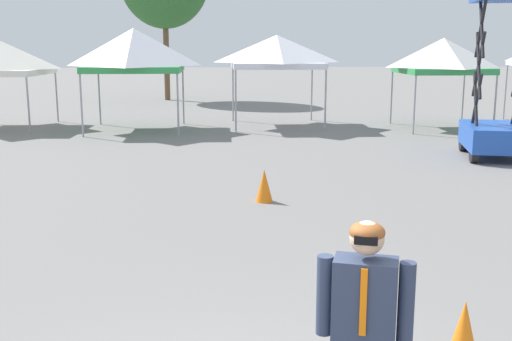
{
  "coord_description": "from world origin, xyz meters",
  "views": [
    {
      "loc": [
        -0.13,
        -3.99,
        2.92
      ],
      "look_at": [
        0.44,
        3.87,
        1.3
      ],
      "focal_mm": 43.91,
      "sensor_mm": 36.0,
      "label": 1
    }
  ],
  "objects_px": {
    "canopy_tent_behind_right": "(134,50)",
    "person_foreground": "(364,328)",
    "scissor_lift": "(496,105)",
    "canopy_tent_behind_center": "(443,56)",
    "traffic_cone_near_barrier": "(464,334)",
    "traffic_cone_lot_center": "(264,186)",
    "canopy_tent_right_of_center": "(277,52)"
  },
  "relations": [
    {
      "from": "canopy_tent_right_of_center",
      "to": "canopy_tent_behind_center",
      "type": "distance_m",
      "value": 5.63
    },
    {
      "from": "canopy_tent_behind_center",
      "to": "person_foreground",
      "type": "height_order",
      "value": "canopy_tent_behind_center"
    },
    {
      "from": "traffic_cone_near_barrier",
      "to": "canopy_tent_behind_center",
      "type": "bearing_deg",
      "value": 70.53
    },
    {
      "from": "canopy_tent_behind_center",
      "to": "person_foreground",
      "type": "relative_size",
      "value": 1.71
    },
    {
      "from": "person_foreground",
      "to": "scissor_lift",
      "type": "bearing_deg",
      "value": 61.65
    },
    {
      "from": "traffic_cone_near_barrier",
      "to": "person_foreground",
      "type": "bearing_deg",
      "value": -135.1
    },
    {
      "from": "canopy_tent_right_of_center",
      "to": "person_foreground",
      "type": "bearing_deg",
      "value": -94.14
    },
    {
      "from": "person_foreground",
      "to": "traffic_cone_near_barrier",
      "type": "height_order",
      "value": "person_foreground"
    },
    {
      "from": "canopy_tent_behind_right",
      "to": "traffic_cone_lot_center",
      "type": "xyz_separation_m",
      "value": [
        3.46,
        -9.93,
        -2.35
      ]
    },
    {
      "from": "canopy_tent_behind_center",
      "to": "traffic_cone_lot_center",
      "type": "bearing_deg",
      "value": -125.58
    },
    {
      "from": "canopy_tent_right_of_center",
      "to": "scissor_lift",
      "type": "xyz_separation_m",
      "value": [
        4.91,
        -6.57,
        -1.24
      ]
    },
    {
      "from": "canopy_tent_behind_center",
      "to": "scissor_lift",
      "type": "relative_size",
      "value": 0.67
    },
    {
      "from": "traffic_cone_near_barrier",
      "to": "scissor_lift",
      "type": "bearing_deg",
      "value": 64.21
    },
    {
      "from": "canopy_tent_right_of_center",
      "to": "canopy_tent_behind_right",
      "type": "bearing_deg",
      "value": -171.2
    },
    {
      "from": "canopy_tent_behind_right",
      "to": "traffic_cone_lot_center",
      "type": "distance_m",
      "value": 10.77
    },
    {
      "from": "canopy_tent_behind_right",
      "to": "person_foreground",
      "type": "xyz_separation_m",
      "value": [
        3.49,
        -17.35,
        -1.62
      ]
    },
    {
      "from": "canopy_tent_behind_center",
      "to": "traffic_cone_near_barrier",
      "type": "bearing_deg",
      "value": -109.47
    },
    {
      "from": "canopy_tent_behind_right",
      "to": "canopy_tent_right_of_center",
      "type": "distance_m",
      "value": 4.86
    },
    {
      "from": "canopy_tent_behind_right",
      "to": "canopy_tent_right_of_center",
      "type": "xyz_separation_m",
      "value": [
        4.8,
        0.74,
        -0.07
      ]
    },
    {
      "from": "canopy_tent_behind_right",
      "to": "traffic_cone_near_barrier",
      "type": "xyz_separation_m",
      "value": [
        4.75,
        -16.11,
        -2.33
      ]
    },
    {
      "from": "traffic_cone_lot_center",
      "to": "canopy_tent_behind_center",
      "type": "bearing_deg",
      "value": 54.42
    },
    {
      "from": "canopy_tent_behind_center",
      "to": "scissor_lift",
      "type": "bearing_deg",
      "value": -96.32
    },
    {
      "from": "scissor_lift",
      "to": "person_foreground",
      "type": "distance_m",
      "value": 13.11
    },
    {
      "from": "canopy_tent_right_of_center",
      "to": "traffic_cone_lot_center",
      "type": "bearing_deg",
      "value": -97.18
    },
    {
      "from": "canopy_tent_behind_right",
      "to": "scissor_lift",
      "type": "relative_size",
      "value": 0.73
    },
    {
      "from": "traffic_cone_lot_center",
      "to": "traffic_cone_near_barrier",
      "type": "xyz_separation_m",
      "value": [
        1.29,
        -6.18,
        0.02
      ]
    },
    {
      "from": "person_foreground",
      "to": "canopy_tent_right_of_center",
      "type": "bearing_deg",
      "value": 85.86
    },
    {
      "from": "canopy_tent_right_of_center",
      "to": "traffic_cone_lot_center",
      "type": "height_order",
      "value": "canopy_tent_right_of_center"
    },
    {
      "from": "canopy_tent_right_of_center",
      "to": "traffic_cone_near_barrier",
      "type": "distance_m",
      "value": 17.0
    },
    {
      "from": "canopy_tent_behind_right",
      "to": "person_foreground",
      "type": "height_order",
      "value": "canopy_tent_behind_right"
    },
    {
      "from": "canopy_tent_behind_right",
      "to": "traffic_cone_near_barrier",
      "type": "relative_size",
      "value": 5.21
    },
    {
      "from": "canopy_tent_behind_right",
      "to": "canopy_tent_right_of_center",
      "type": "height_order",
      "value": "canopy_tent_behind_right"
    }
  ]
}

